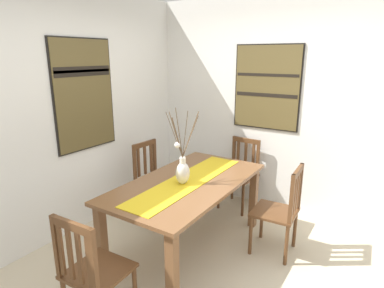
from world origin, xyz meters
TOP-DOWN VIEW (x-y plane):
  - ground_plane at (0.00, 0.00)m, footprint 6.40×6.40m
  - wall_back at (0.00, 1.86)m, footprint 6.40×0.12m
  - wall_side at (1.86, 0.00)m, footprint 0.12×6.40m
  - dining_table at (0.35, 0.48)m, footprint 1.77×0.94m
  - table_runner at (0.35, 0.48)m, footprint 1.63×0.36m
  - centerpiece_vase at (0.26, 0.49)m, footprint 0.31×0.29m
  - chair_0 at (0.82, 1.32)m, footprint 0.45×0.45m
  - chair_1 at (-0.87, 0.50)m, footprint 0.44×0.44m
  - chair_2 at (0.80, -0.34)m, footprint 0.44×0.44m
  - chair_3 at (1.56, 0.46)m, footprint 0.45×0.45m
  - painting_on_back_wall at (0.23, 1.79)m, footprint 0.80×0.05m
  - painting_on_side_wall at (1.79, 0.25)m, footprint 0.05×0.85m

SIDE VIEW (x-z plane):
  - ground_plane at x=0.00m, z-range -0.03..0.00m
  - chair_0 at x=0.82m, z-range 0.01..0.93m
  - chair_3 at x=1.56m, z-range 0.01..0.93m
  - chair_1 at x=-0.87m, z-range 0.02..0.95m
  - chair_2 at x=0.80m, z-range 0.02..0.95m
  - dining_table at x=0.35m, z-range 0.27..1.03m
  - table_runner at x=0.35m, z-range 0.76..0.77m
  - centerpiece_vase at x=0.26m, z-range 0.53..1.28m
  - wall_back at x=0.00m, z-range 0.00..2.70m
  - wall_side at x=1.86m, z-range 0.00..2.70m
  - painting_on_back_wall at x=0.23m, z-range 0.93..2.16m
  - painting_on_side_wall at x=1.79m, z-range 1.05..2.11m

